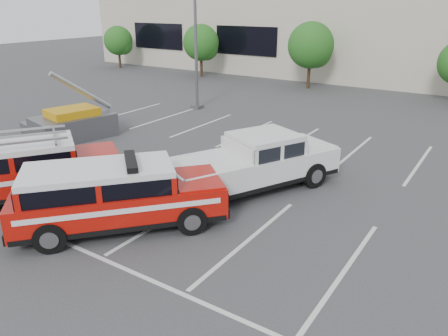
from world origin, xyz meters
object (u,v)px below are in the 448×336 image
object	(u,v)px
tree_left	(202,44)
ladder_suv	(30,173)
convention_building	(417,20)
fire_chief_suv	(116,200)
utility_rig	(71,125)
tree_far_left	(119,42)
light_pole_left	(195,19)
tree_mid_left	(312,47)
white_pickup	(252,168)

from	to	relation	value
tree_left	ladder_suv	bearing A→B (deg)	-66.69
convention_building	ladder_suv	bearing A→B (deg)	-98.45
fire_chief_suv	utility_rig	size ratio (longest dim) A/B	1.44
tree_far_left	light_pole_left	world-z (taller)	light_pole_left
utility_rig	ladder_suv	bearing A→B (deg)	-35.24
convention_building	tree_mid_left	world-z (taller)	convention_building
light_pole_left	utility_rig	bearing A→B (deg)	-99.10
tree_far_left	tree_mid_left	xyz separation A→B (m)	(20.00, 0.00, 0.54)
tree_mid_left	fire_chief_suv	bearing A→B (deg)	-80.22
tree_far_left	light_pole_left	size ratio (longest dim) A/B	0.39
ladder_suv	tree_mid_left	bearing A→B (deg)	124.36
tree_mid_left	fire_chief_suv	world-z (taller)	tree_mid_left
convention_building	tree_left	xyz separation A→B (m)	(-15.09, -9.82, -1.95)
tree_left	ladder_suv	world-z (taller)	tree_left
tree_left	fire_chief_suv	bearing A→B (deg)	-59.07
tree_left	ladder_suv	xyz separation A→B (m)	(10.14, -23.52, -1.90)
fire_chief_suv	ladder_suv	bearing A→B (deg)	-136.91
tree_far_left	light_pole_left	distance (m)	19.85
white_pickup	tree_left	bearing A→B (deg)	155.75
ladder_suv	convention_building	bearing A→B (deg)	115.57
tree_left	fire_chief_suv	distance (m)	27.37
convention_building	tree_far_left	distance (m)	27.03
light_pole_left	tree_mid_left	bearing A→B (deg)	72.90
convention_building	utility_rig	size ratio (longest dim) A/B	14.96
tree_left	utility_rig	distance (m)	19.28
light_pole_left	utility_rig	distance (m)	9.54
tree_mid_left	fire_chief_suv	size ratio (longest dim) A/B	0.84
tree_mid_left	fire_chief_suv	distance (m)	23.87
fire_chief_suv	convention_building	bearing A→B (deg)	129.74
light_pole_left	utility_rig	size ratio (longest dim) A/B	2.55
tree_far_left	tree_mid_left	distance (m)	20.01
tree_far_left	white_pickup	world-z (taller)	tree_far_left
light_pole_left	white_pickup	world-z (taller)	light_pole_left
utility_rig	tree_far_left	bearing A→B (deg)	143.87
tree_left	light_pole_left	xyz separation A→B (m)	(6.91, -10.05, 2.41)
tree_mid_left	ladder_suv	bearing A→B (deg)	-89.67
fire_chief_suv	tree_left	bearing A→B (deg)	162.49
convention_building	tree_left	size ratio (longest dim) A/B	13.58
tree_far_left	ladder_suv	distance (m)	31.01
light_pole_left	utility_rig	xyz separation A→B (m)	(-1.33, -8.29, -4.54)
ladder_suv	light_pole_left	bearing A→B (deg)	137.49
tree_far_left	utility_rig	world-z (taller)	tree_far_left
convention_building	light_pole_left	size ratio (longest dim) A/B	5.86
ladder_suv	tree_far_left	bearing A→B (deg)	164.59
tree_left	utility_rig	bearing A→B (deg)	-73.06
tree_left	ladder_suv	size ratio (longest dim) A/B	0.76
utility_rig	fire_chief_suv	bearing A→B (deg)	-17.54
tree_left	utility_rig	size ratio (longest dim) A/B	1.10
tree_mid_left	light_pole_left	bearing A→B (deg)	-107.10
convention_building	utility_rig	distance (m)	29.99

